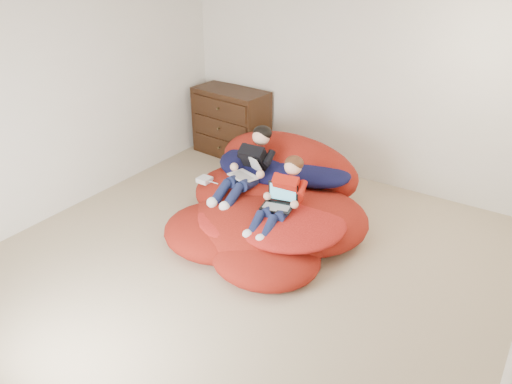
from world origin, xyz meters
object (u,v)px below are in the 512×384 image
object	(u,v)px
younger_boy	(282,194)
beanbag_pile	(271,203)
dresser	(231,122)
older_boy	(249,163)
laptop_black	(280,200)
laptop_white	(247,170)

from	to	relation	value
younger_boy	beanbag_pile	bearing A→B (deg)	137.26
dresser	older_boy	distance (m)	1.91
older_boy	laptop_black	xyz separation A→B (m)	(0.63, -0.37, -0.12)
beanbag_pile	laptop_black	world-z (taller)	beanbag_pile
beanbag_pile	laptop_black	distance (m)	0.56
beanbag_pile	laptop_white	size ratio (longest dim) A/B	5.74
younger_boy	laptop_white	world-z (taller)	younger_boy
beanbag_pile	laptop_white	bearing A→B (deg)	-173.78
older_boy	younger_boy	xyz separation A→B (m)	(0.63, -0.32, -0.07)
younger_boy	laptop_black	world-z (taller)	younger_boy
younger_boy	laptop_black	size ratio (longest dim) A/B	2.54
dresser	laptop_white	distance (m)	1.95
beanbag_pile	younger_boy	xyz separation A→B (m)	(0.32, -0.30, 0.34)
laptop_white	laptop_black	bearing A→B (deg)	-26.56
beanbag_pile	laptop_black	size ratio (longest dim) A/B	6.69
laptop_white	younger_boy	bearing A→B (deg)	-22.62
younger_boy	laptop_white	bearing A→B (deg)	157.38
laptop_white	older_boy	bearing A→B (deg)	90.00
dresser	laptop_white	bearing A→B (deg)	-48.72
dresser	beanbag_pile	size ratio (longest dim) A/B	0.47
older_boy	laptop_black	size ratio (longest dim) A/B	2.88
laptop_white	laptop_black	size ratio (longest dim) A/B	1.17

